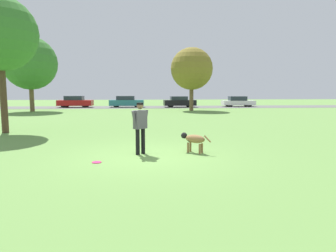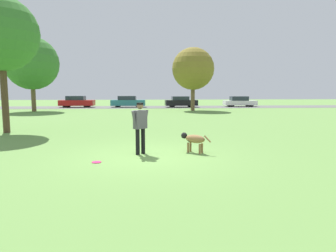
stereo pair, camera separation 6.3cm
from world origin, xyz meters
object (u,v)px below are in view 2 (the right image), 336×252
(person, at_px, (140,124))
(parked_car_teal, at_px, (128,102))
(parked_car_white, at_px, (240,102))
(tree_far_left, at_px, (32,63))
(frisbee, at_px, (97,162))
(tree_far_right, at_px, (193,69))
(tree_near_left, at_px, (1,34))
(parked_car_red, at_px, (77,102))
(dog, at_px, (194,139))
(parked_car_black, at_px, (181,102))

(person, relative_size, parked_car_teal, 0.39)
(parked_car_white, bearing_deg, tree_far_left, -161.62)
(person, distance_m, frisbee, 1.89)
(tree_far_right, bearing_deg, frisbee, -105.89)
(frisbee, distance_m, tree_near_left, 9.67)
(frisbee, xyz_separation_m, parked_car_red, (-6.96, 29.12, 0.68))
(dog, xyz_separation_m, parked_car_red, (-9.93, 27.99, 0.24))
(person, distance_m, tree_far_left, 23.92)
(parked_car_black, bearing_deg, tree_near_left, -118.94)
(tree_far_left, distance_m, parked_car_white, 24.47)
(frisbee, xyz_separation_m, parked_car_white, (13.51, 29.14, 0.64))
(frisbee, height_order, tree_far_left, tree_far_left)
(frisbee, bearing_deg, person, 40.28)
(tree_far_right, xyz_separation_m, parked_car_white, (7.19, 6.94, -3.60))
(tree_near_left, bearing_deg, frisbee, -50.86)
(dog, distance_m, parked_car_teal, 28.15)
(person, distance_m, tree_far_right, 22.01)
(person, distance_m, parked_car_white, 30.66)
(tree_far_right, distance_m, tree_near_left, 19.51)
(dog, height_order, parked_car_teal, parked_car_teal)
(tree_far_right, distance_m, parked_car_white, 10.62)
(tree_far_left, bearing_deg, parked_car_white, 17.05)
(person, bearing_deg, parked_car_white, 24.40)
(dog, bearing_deg, parked_car_black, -55.91)
(parked_car_white, bearing_deg, parked_car_teal, -178.27)
(tree_far_right, height_order, tree_near_left, tree_near_left)
(dog, distance_m, parked_car_black, 27.54)
(tree_near_left, xyz_separation_m, parked_car_black, (11.21, 21.95, -4.01))
(tree_far_right, distance_m, tree_far_left, 15.89)
(person, relative_size, parked_car_red, 0.40)
(dog, distance_m, tree_near_left, 10.80)
(person, xyz_separation_m, parked_car_teal, (-1.93, 28.00, -0.30))
(person, xyz_separation_m, parked_car_black, (4.62, 27.47, -0.31))
(parked_car_red, height_order, parked_car_white, parked_car_red)
(parked_car_teal, distance_m, parked_car_black, 6.58)
(parked_car_black, height_order, parked_car_white, parked_car_black)
(parked_car_teal, relative_size, parked_car_black, 1.07)
(person, height_order, parked_car_black, person)
(parked_car_teal, bearing_deg, parked_car_black, -1.68)
(person, relative_size, dog, 1.78)
(person, xyz_separation_m, tree_near_left, (-6.58, 5.53, 3.70))
(parked_car_teal, height_order, parked_car_black, parked_car_teal)
(parked_car_red, bearing_deg, person, -72.29)
(parked_car_red, bearing_deg, tree_near_left, -84.48)
(tree_far_left, height_order, parked_car_teal, tree_far_left)
(dog, height_order, tree_near_left, tree_near_left)
(frisbee, xyz_separation_m, parked_car_teal, (-0.70, 29.04, 0.67))
(frisbee, height_order, parked_car_black, parked_car_black)
(tree_far_left, relative_size, parked_car_white, 1.76)
(parked_car_red, xyz_separation_m, parked_car_black, (12.82, -0.60, -0.02))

